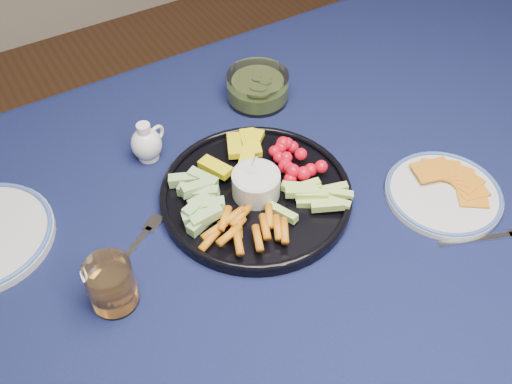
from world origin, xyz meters
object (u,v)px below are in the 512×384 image
cheese_plate (444,192)px  pickle_bowl (258,88)px  dining_table (316,240)px  creamer_pitcher (147,143)px  crudite_platter (255,192)px  juice_tumbler (112,286)px

cheese_plate → pickle_bowl: bearing=108.7°
dining_table → creamer_pitcher: 0.35m
dining_table → pickle_bowl: size_ratio=13.42×
crudite_platter → creamer_pitcher: bearing=120.6°
crudite_platter → cheese_plate: 0.32m
dining_table → juice_tumbler: 0.38m
dining_table → crudite_platter: crudite_platter is taller
dining_table → pickle_bowl: (0.06, 0.31, 0.11)m
dining_table → creamer_pitcher: bearing=126.3°
creamer_pitcher → pickle_bowl: (0.26, 0.04, -0.01)m
pickle_bowl → cheese_plate: 0.42m
creamer_pitcher → juice_tumbler: 0.30m
juice_tumbler → creamer_pitcher: bearing=56.8°
dining_table → crudite_platter: bearing=137.4°
dining_table → cheese_plate: bearing=-23.6°
dining_table → creamer_pitcher: creamer_pitcher is taller
dining_table → juice_tumbler: (-0.36, 0.01, 0.12)m
crudite_platter → juice_tumbler: size_ratio=3.97×
dining_table → cheese_plate: (0.20, -0.09, 0.10)m
creamer_pitcher → cheese_plate: (0.39, -0.35, -0.02)m
cheese_plate → juice_tumbler: bearing=170.1°
pickle_bowl → crudite_platter: bearing=-122.4°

